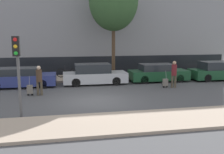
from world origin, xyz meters
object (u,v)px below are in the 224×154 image
Objects in this scene: pedestrian_left at (39,79)px; trolley_left at (30,89)px; parked_bicycle at (67,73)px; bare_tree_near_crossing at (113,1)px; parked_car_3 at (218,71)px; traffic_light at (17,61)px; parked_car_1 at (94,75)px; parked_car_2 at (158,73)px; trolley_right at (165,82)px; pedestrian_right at (174,73)px; parked_car_0 at (21,78)px.

pedestrian_left is 1.50× the size of trolley_left.
bare_tree_near_crossing reaches higher than parked_bicycle.
traffic_light is (-13.67, -6.86, 1.80)m from parked_car_3.
parked_car_1 is 1.31× the size of traffic_light.
parked_car_2 is at bearing -30.52° from bare_tree_near_crossing.
pedestrian_left reaches higher than parked_car_2.
parked_car_3 is at bearing 26.64° from traffic_light.
parked_bicycle is at bearing 143.43° from trolley_right.
trolley_left is at bearing -146.42° from parked_car_1.
trolley_left is 0.65× the size of pedestrian_right.
pedestrian_left is 0.50× the size of traffic_light.
traffic_light is 0.41× the size of bare_tree_near_crossing.
parked_bicycle is (-6.39, 4.74, 0.14)m from trolley_right.
traffic_light reaches higher than pedestrian_left.
trolley_right is (-0.53, 0.13, -0.67)m from pedestrian_right.
trolley_right is 9.98m from traffic_light.
parked_bicycle is at bearing 40.23° from parked_car_0.
parked_bicycle is at bearing 166.80° from parked_car_3.
parked_car_0 is at bearing -178.23° from pedestrian_right.
bare_tree_near_crossing reaches higher than pedestrian_right.
trolley_left is 4.72m from traffic_light.
pedestrian_left is at bearing -175.40° from trolley_right.
pedestrian_left is at bearing -142.20° from parked_car_1.
trolley_left is 0.34× the size of traffic_light.
parked_car_1 is at bearing -54.79° from parked_bicycle.
parked_car_0 is 5.03m from parked_car_1.
trolley_right is 7.57m from bare_tree_near_crossing.
pedestrian_left reaches higher than parked_car_3.
trolley_right is at bearing 7.94° from pedestrian_left.
parked_car_1 is 2.59× the size of pedestrian_left.
parked_car_0 is at bearing -178.79° from parked_car_2.
trolley_left reaches higher than trolley_right.
pedestrian_left is 0.98× the size of parked_bicycle.
parked_car_1 reaches higher than parked_car_3.
parked_car_1 is 2.54× the size of parked_bicycle.
parked_car_0 is at bearing 167.82° from trolley_right.
pedestrian_left is 8.12m from trolley_right.
trolley_left is 0.65× the size of parked_bicycle.
parked_car_2 is at bearing 22.46° from pedestrian_left.
parked_car_0 is 1.02× the size of parked_car_1.
parked_car_2 reaches higher than parked_car_0.
parked_car_2 is (9.91, 0.21, 0.01)m from parked_car_0.
parked_car_3 reaches higher than trolley_left.
trolley_right is 7.96m from parked_bicycle.
parked_car_1 is 5.54m from pedestrian_right.
parked_car_2 is 2.54× the size of pedestrian_left.
trolley_left is 9.19m from pedestrian_right.
parked_car_3 is 9.84m from bare_tree_near_crossing.
parked_bicycle is at bearing 77.77° from traffic_light.
bare_tree_near_crossing is at bearing 123.77° from trolley_right.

